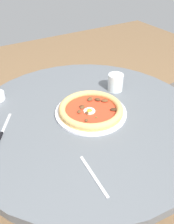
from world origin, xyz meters
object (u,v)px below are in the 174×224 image
(dining_table, at_px, (86,137))
(pizza_on_plate, at_px, (91,110))
(water_glass, at_px, (115,83))
(fork_utensil, at_px, (93,176))
(steak_knife, at_px, (1,134))

(dining_table, distance_m, pizza_on_plate, 0.15)
(water_glass, relative_size, fork_utensil, 0.46)
(steak_knife, bearing_deg, pizza_on_plate, -99.27)
(steak_knife, xyz_separation_m, fork_utensil, (-0.36, -0.20, -0.00))
(pizza_on_plate, distance_m, fork_utensil, 0.35)
(water_glass, relative_size, steak_knife, 0.47)
(pizza_on_plate, distance_m, steak_knife, 0.38)
(dining_table, relative_size, water_glass, 12.15)
(pizza_on_plate, height_order, fork_utensil, pizza_on_plate)
(dining_table, xyz_separation_m, water_glass, (0.11, -0.23, 0.17))
(dining_table, distance_m, fork_utensil, 0.36)
(water_glass, bearing_deg, dining_table, 114.40)
(water_glass, bearing_deg, steak_knife, 94.33)
(dining_table, bearing_deg, water_glass, -65.60)
(water_glass, bearing_deg, fork_utensil, 136.33)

